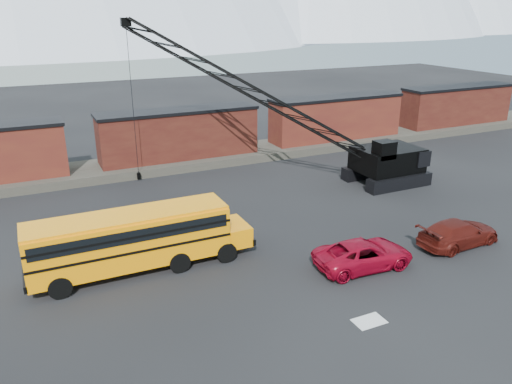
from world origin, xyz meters
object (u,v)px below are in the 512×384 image
school_bus (137,238)px  maroon_suv (459,233)px  red_pickup (364,254)px  crawler_crane (252,91)px

school_bus → maroon_suv: bearing=-16.0°
red_pickup → maroon_suv: 6.52m
maroon_suv → crawler_crane: bearing=19.0°
maroon_suv → crawler_crane: crawler_crane is taller
school_bus → maroon_suv: (17.26, -4.93, -1.04)m
school_bus → crawler_crane: 15.98m
school_bus → crawler_crane: size_ratio=0.56×
school_bus → red_pickup: bearing=-23.9°
school_bus → maroon_suv: size_ratio=2.24×
maroon_suv → red_pickup: bearing=85.4°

